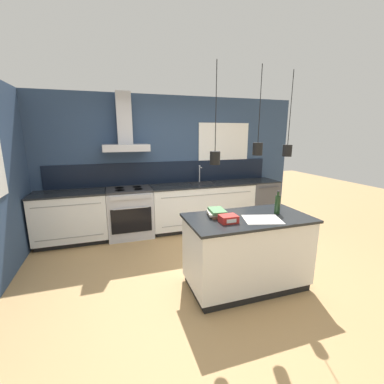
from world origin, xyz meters
TOP-DOWN VIEW (x-y plane):
  - ground_plane at (0.00, 0.00)m, footprint 16.00×16.00m
  - wall_back at (-0.04, 1.99)m, footprint 5.60×2.59m
  - counter_run_left at (-1.77, 1.69)m, footprint 1.21×0.64m
  - counter_run_sink at (0.67, 1.69)m, footprint 2.07×0.64m
  - oven_range at (-0.77, 1.69)m, footprint 0.81×0.66m
  - dishwasher at (2.00, 1.69)m, footprint 0.60×0.65m
  - kitchen_island at (0.47, -0.42)m, footprint 1.50×0.79m
  - bottle_on_island at (0.88, -0.42)m, footprint 0.07×0.07m
  - book_stack at (0.13, -0.28)m, footprint 0.26×0.30m
  - red_supply_box at (0.16, -0.52)m, footprint 0.19×0.16m
  - paper_pile at (0.57, -0.57)m, footprint 0.50×0.44m

SIDE VIEW (x-z plane):
  - ground_plane at x=0.00m, z-range 0.00..0.00m
  - oven_range at x=-0.77m, z-range 0.00..0.91m
  - dishwasher at x=2.00m, z-range 0.00..0.91m
  - kitchen_island at x=0.47m, z-range 0.00..0.91m
  - counter_run_left at x=-1.77m, z-range 0.01..0.92m
  - counter_run_sink at x=0.67m, z-range -0.17..1.09m
  - paper_pile at x=0.57m, z-range 0.91..0.92m
  - red_supply_box at x=0.16m, z-range 0.91..0.99m
  - book_stack at x=0.13m, z-range 0.91..1.00m
  - bottle_on_island at x=0.88m, z-range 0.88..1.18m
  - wall_back at x=-0.04m, z-range 0.06..2.66m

